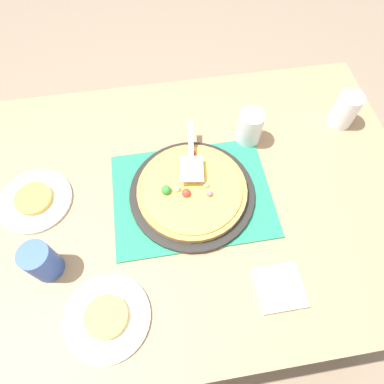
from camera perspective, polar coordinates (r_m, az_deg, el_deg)
The scene contains 14 objects.
ground_plane at distance 1.71m, azimuth 0.00°, elevation -12.73°, with size 8.00×8.00×0.00m, color #84705B.
dining_table at distance 1.11m, azimuth 0.00°, elevation -3.27°, with size 1.40×1.00×0.75m.
placemat at distance 1.01m, azimuth 0.00°, elevation -0.47°, with size 0.48×0.36×0.01m, color #237F5B.
pizza_pan at distance 1.00m, azimuth 0.00°, elevation -0.20°, with size 0.38×0.38×0.01m, color black.
pizza at distance 0.98m, azimuth -0.04°, elevation 0.39°, with size 0.33×0.33×0.05m.
plate_near_left at distance 1.10m, azimuth -25.61°, elevation -1.33°, with size 0.22×0.22×0.01m, color white.
plate_far_right at distance 0.91m, azimuth -14.52°, elevation -20.39°, with size 0.22×0.22×0.01m, color white.
served_slice_left at distance 1.09m, azimuth -25.87°, elevation -1.01°, with size 0.11×0.11×0.02m, color gold.
served_slice_right at distance 0.90m, azimuth -14.71°, elevation -20.25°, with size 0.11×0.11×0.02m, color #EAB747.
cup_near at distance 0.95m, azimuth -24.72°, elevation -10.94°, with size 0.08×0.08×0.12m, color #3351AD.
cup_far at distance 1.10m, azimuth 10.05°, elevation 10.99°, with size 0.08×0.08×0.12m, color white.
cup_corner at distance 1.25m, azimuth 25.16°, elevation 12.83°, with size 0.08×0.08×0.12m, color white.
pizza_server at distance 1.00m, azimuth -0.15°, elevation 6.30°, with size 0.08×0.23×0.01m.
napkin_stack at distance 0.93m, azimuth 15.01°, elevation -15.76°, with size 0.12×0.12×0.02m, color white.
Camera 1 is at (0.08, 0.48, 1.64)m, focal length 30.65 mm.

